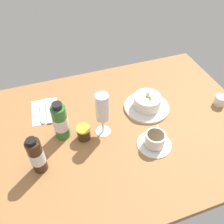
% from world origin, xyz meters
% --- Properties ---
extents(ground_plane, '(1.10, 0.84, 0.03)m').
position_xyz_m(ground_plane, '(0.00, 0.00, -0.01)').
color(ground_plane, '#9E6B3D').
extents(porridge_bowl, '(0.20, 0.20, 0.08)m').
position_xyz_m(porridge_bowl, '(-0.13, -0.07, 0.03)').
color(porridge_bowl, silver).
rests_on(porridge_bowl, ground_plane).
extents(cutlery_setting, '(0.13, 0.17, 0.01)m').
position_xyz_m(cutlery_setting, '(0.31, -0.19, 0.00)').
color(cutlery_setting, silver).
rests_on(cutlery_setting, ground_plane).
extents(coffee_cup, '(0.14, 0.14, 0.06)m').
position_xyz_m(coffee_cup, '(-0.07, 0.13, 0.03)').
color(coffee_cup, silver).
rests_on(coffee_cup, ground_plane).
extents(creamer_jug, '(0.05, 0.06, 0.05)m').
position_xyz_m(creamer_jug, '(-0.46, 0.01, 0.02)').
color(creamer_jug, silver).
rests_on(creamer_jug, ground_plane).
extents(wine_glass, '(0.06, 0.06, 0.20)m').
position_xyz_m(wine_glass, '(0.10, 0.00, 0.13)').
color(wine_glass, white).
rests_on(wine_glass, ground_plane).
extents(jam_jar, '(0.06, 0.06, 0.06)m').
position_xyz_m(jam_jar, '(0.18, 0.01, 0.03)').
color(jam_jar, '#3E2613').
rests_on(jam_jar, ground_plane).
extents(sauce_bottle_brown, '(0.05, 0.05, 0.16)m').
position_xyz_m(sauce_bottle_brown, '(0.37, 0.09, 0.08)').
color(sauce_bottle_brown, '#382314').
rests_on(sauce_bottle_brown, ground_plane).
extents(sauce_bottle_green, '(0.06, 0.06, 0.18)m').
position_xyz_m(sauce_bottle_green, '(0.26, -0.04, 0.08)').
color(sauce_bottle_green, '#337233').
rests_on(sauce_bottle_green, ground_plane).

